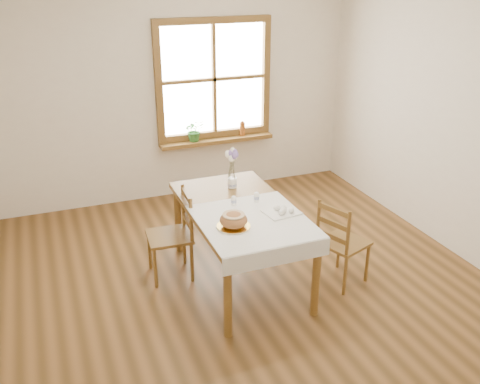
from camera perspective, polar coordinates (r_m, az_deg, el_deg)
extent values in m
plane|color=brown|center=(4.91, 1.29, -11.00)|extent=(5.00, 5.00, 0.00)
cube|color=white|center=(6.60, -7.06, 10.32)|extent=(4.50, 0.10, 2.60)
cube|color=white|center=(5.54, 23.60, 6.01)|extent=(0.10, 5.00, 2.60)
cube|color=brown|center=(6.56, -2.91, 17.83)|extent=(1.46, 0.08, 0.08)
cube|color=brown|center=(6.83, -2.67, 6.24)|extent=(1.46, 0.08, 0.08)
cube|color=brown|center=(6.48, -8.69, 11.36)|extent=(0.08, 0.08, 1.30)
cube|color=brown|center=(6.91, 2.77, 12.33)|extent=(0.08, 0.08, 1.30)
cube|color=brown|center=(6.66, -2.79, 11.92)|extent=(0.04, 0.06, 1.30)
cube|color=brown|center=(6.66, -2.79, 11.92)|extent=(1.30, 0.06, 0.04)
cube|color=white|center=(6.69, -2.87, 11.97)|extent=(1.30, 0.01, 1.30)
cube|color=brown|center=(6.80, -2.50, 5.54)|extent=(1.46, 0.20, 0.05)
cube|color=brown|center=(4.79, 0.00, -1.92)|extent=(0.90, 1.60, 0.05)
cylinder|color=brown|center=(4.26, -1.31, -11.31)|extent=(0.07, 0.07, 0.70)
cylinder|color=brown|center=(4.53, 8.11, -9.17)|extent=(0.07, 0.07, 0.70)
cylinder|color=brown|center=(5.48, -6.63, -3.00)|extent=(0.07, 0.07, 0.70)
cylinder|color=brown|center=(5.70, 0.96, -1.76)|extent=(0.07, 0.07, 0.70)
cube|color=white|center=(4.52, 1.40, -3.11)|extent=(0.91, 0.99, 0.01)
cylinder|color=white|center=(4.40, -0.69, -3.70)|extent=(0.29, 0.29, 0.01)
ellipsoid|color=#B1723E|center=(4.37, -0.69, -2.88)|extent=(0.23, 0.23, 0.13)
cube|color=white|center=(4.67, 4.42, -2.13)|extent=(0.33, 0.29, 0.01)
cylinder|color=white|center=(4.78, -0.67, -0.90)|extent=(0.05, 0.05, 0.09)
cylinder|color=white|center=(4.85, 1.78, -0.51)|extent=(0.06, 0.06, 0.10)
cylinder|color=white|center=(5.16, -0.84, 0.92)|extent=(0.11, 0.11, 0.10)
imported|color=#347830|center=(6.68, -4.88, 6.31)|extent=(0.25, 0.28, 0.21)
cylinder|color=#AF5B20|center=(6.88, 0.25, 6.83)|extent=(0.08, 0.08, 0.19)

